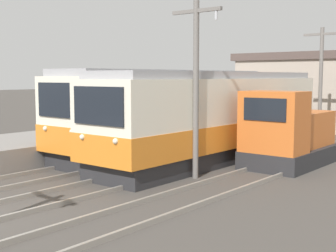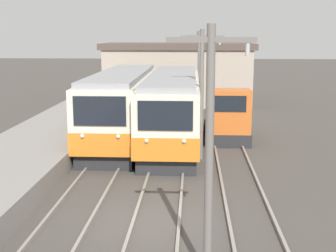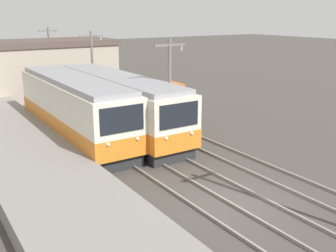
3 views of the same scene
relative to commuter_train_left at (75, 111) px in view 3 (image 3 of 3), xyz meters
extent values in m
plane|color=#47423D|center=(2.60, -11.61, -1.77)|extent=(200.00, 200.00, 0.00)
cube|color=gray|center=(-3.65, -11.61, -1.34)|extent=(4.50, 54.00, 0.87)
cube|color=gray|center=(-0.72, -11.61, -1.70)|extent=(0.10, 60.00, 0.14)
cube|color=gray|center=(0.72, -11.61, -1.70)|extent=(0.10, 60.00, 0.14)
cube|color=gray|center=(2.08, -11.61, -1.70)|extent=(0.10, 60.00, 0.14)
cube|color=gray|center=(3.52, -11.61, -1.70)|extent=(0.10, 60.00, 0.14)
cube|color=gray|center=(5.08, -11.61, -1.70)|extent=(0.10, 60.00, 0.14)
cube|color=gray|center=(6.52, -11.61, -1.70)|extent=(0.10, 60.00, 0.14)
cube|color=#28282B|center=(0.00, 0.01, -1.42)|extent=(2.58, 12.26, 0.70)
cube|color=silver|center=(0.00, 0.01, 0.35)|extent=(2.80, 12.77, 2.85)
cube|color=orange|center=(0.00, 0.01, -0.56)|extent=(2.84, 12.81, 1.03)
cube|color=black|center=(0.00, -6.41, 0.92)|extent=(2.24, 0.06, 1.25)
sphere|color=silver|center=(-0.77, -6.42, -0.16)|extent=(0.18, 0.18, 0.18)
sphere|color=silver|center=(0.77, -6.42, -0.16)|extent=(0.18, 0.18, 0.18)
cube|color=#939399|center=(0.00, 0.01, 1.92)|extent=(2.46, 12.26, 0.28)
cube|color=#28282B|center=(2.80, -0.20, -1.42)|extent=(2.58, 13.01, 0.70)
cube|color=silver|center=(2.80, -0.20, 0.30)|extent=(2.80, 13.55, 2.75)
cube|color=orange|center=(2.80, -0.20, -0.58)|extent=(2.84, 13.59, 0.99)
cube|color=black|center=(2.80, -7.01, 0.85)|extent=(2.24, 0.06, 1.21)
sphere|color=silver|center=(2.03, -7.02, -0.19)|extent=(0.18, 0.18, 0.18)
sphere|color=silver|center=(3.57, -7.02, -0.19)|extent=(0.18, 0.18, 0.18)
cube|color=#939399|center=(2.80, -0.20, 1.82)|extent=(2.46, 13.01, 0.28)
cube|color=#28282B|center=(5.80, 0.59, -1.42)|extent=(2.40, 4.59, 0.70)
cube|color=#D16628|center=(5.80, -0.97, 0.08)|extent=(2.28, 1.47, 2.30)
cube|color=black|center=(5.80, -1.72, 0.58)|extent=(1.68, 0.04, 0.83)
cube|color=#D16628|center=(5.80, 1.33, -0.37)|extent=(1.92, 3.02, 1.40)
cylinder|color=black|center=(5.80, 1.33, 0.58)|extent=(0.16, 0.16, 0.50)
cylinder|color=slate|center=(4.30, -3.87, 1.27)|extent=(0.20, 0.20, 6.09)
cube|color=slate|center=(4.30, -3.87, 3.97)|extent=(2.00, 0.12, 0.12)
cylinder|color=#B2B2B7|center=(5.10, -3.87, 3.77)|extent=(0.10, 0.10, 0.30)
cylinder|color=slate|center=(4.30, 7.35, 1.27)|extent=(0.20, 0.20, 6.09)
cube|color=slate|center=(4.30, 7.35, 3.97)|extent=(2.00, 0.12, 0.12)
cylinder|color=#B2B2B7|center=(5.10, 7.35, 3.77)|extent=(0.10, 0.10, 0.30)
cylinder|color=slate|center=(4.30, 18.56, 1.27)|extent=(0.20, 0.20, 6.09)
cube|color=slate|center=(4.30, 18.56, 3.97)|extent=(2.00, 0.12, 0.12)
cylinder|color=#B2B2B7|center=(5.10, 18.56, 3.77)|extent=(0.10, 0.10, 0.30)
cube|color=#AD9E8E|center=(2.62, 14.39, 0.53)|extent=(12.00, 6.00, 4.61)
cube|color=#51423D|center=(2.62, 14.39, 3.09)|extent=(12.60, 6.30, 0.50)
camera|label=1|loc=(13.74, -16.92, 1.77)|focal=50.00mm
camera|label=2|loc=(3.92, -25.56, 4.09)|focal=50.00mm
camera|label=3|loc=(-7.81, -22.29, 5.63)|focal=42.00mm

